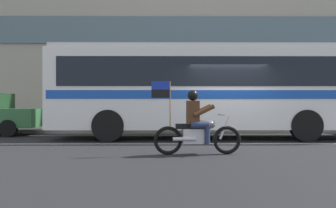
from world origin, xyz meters
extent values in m
plane|color=black|center=(0.00, 0.00, 0.00)|extent=(60.00, 60.00, 0.00)
cube|color=#A39E93|center=(0.00, 5.10, 0.07)|extent=(28.00, 3.80, 0.15)
cube|color=silver|center=(0.00, -0.60, 0.00)|extent=(26.60, 0.14, 0.01)
cube|color=#4C606B|center=(0.00, 6.96, 5.05)|extent=(25.76, 0.10, 1.40)
cube|color=white|center=(-0.50, 1.20, 1.73)|extent=(10.99, 2.61, 2.70)
cube|color=black|center=(-0.50, 1.20, 2.28)|extent=(10.11, 2.65, 0.96)
cube|color=#194CB2|center=(-0.50, 1.20, 1.53)|extent=(10.77, 2.64, 0.28)
cube|color=silver|center=(-0.50, 1.20, 3.14)|extent=(10.77, 2.48, 0.16)
cylinder|color=black|center=(-3.90, 0.02, 0.52)|extent=(1.04, 0.30, 1.04)
cylinder|color=black|center=(2.52, 0.02, 0.52)|extent=(1.04, 0.30, 1.04)
torus|color=black|center=(-0.54, -2.82, 0.34)|extent=(0.69, 0.14, 0.69)
torus|color=black|center=(-1.99, -2.93, 0.34)|extent=(0.69, 0.14, 0.69)
cube|color=silver|center=(-1.32, -2.88, 0.44)|extent=(0.66, 0.33, 0.36)
ellipsoid|color=#59565B|center=(-1.07, -2.86, 0.72)|extent=(0.50, 0.32, 0.24)
cube|color=black|center=(-1.52, -2.90, 0.69)|extent=(0.58, 0.30, 0.12)
cylinder|color=silver|center=(-0.60, -2.82, 0.65)|extent=(0.28, 0.08, 0.58)
cylinder|color=silver|center=(-0.68, -2.83, 0.96)|extent=(0.09, 0.64, 0.04)
cylinder|color=silver|center=(-1.60, -3.06, 0.39)|extent=(0.56, 0.13, 0.09)
cube|color=#4C2D19|center=(-1.39, -2.89, 1.02)|extent=(0.31, 0.38, 0.56)
sphere|color=black|center=(-1.39, -2.89, 1.44)|extent=(0.26, 0.26, 0.26)
cylinder|color=#232D4C|center=(-1.26, -2.70, 0.72)|extent=(0.43, 0.18, 0.15)
cylinder|color=#232D4C|center=(-1.08, -2.68, 0.48)|extent=(0.13, 0.13, 0.46)
cylinder|color=#232D4C|center=(-1.23, -3.05, 0.72)|extent=(0.43, 0.18, 0.15)
cylinder|color=#232D4C|center=(-1.05, -3.04, 0.48)|extent=(0.13, 0.13, 0.46)
cylinder|color=#4C2D19|center=(-1.16, -2.67, 1.06)|extent=(0.52, 0.15, 0.32)
cylinder|color=#4C2D19|center=(-1.13, -3.07, 1.06)|extent=(0.52, 0.15, 0.32)
cylinder|color=olive|center=(-1.94, -2.93, 1.15)|extent=(0.02, 0.02, 1.25)
cube|color=#1933A5|center=(-2.17, -2.95, 1.68)|extent=(0.44, 0.05, 0.20)
cube|color=black|center=(-2.17, -2.95, 1.47)|extent=(0.44, 0.05, 0.20)
cylinder|color=black|center=(-7.87, 1.75, 0.32)|extent=(0.64, 0.22, 0.64)
cylinder|color=gold|center=(-1.75, 4.24, 0.44)|extent=(0.22, 0.22, 0.58)
sphere|color=gold|center=(-1.75, 4.24, 0.80)|extent=(0.20, 0.20, 0.20)
cylinder|color=gold|center=(-1.75, 4.10, 0.47)|extent=(0.09, 0.10, 0.09)
camera|label=1|loc=(-2.06, -11.58, 1.24)|focal=38.38mm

